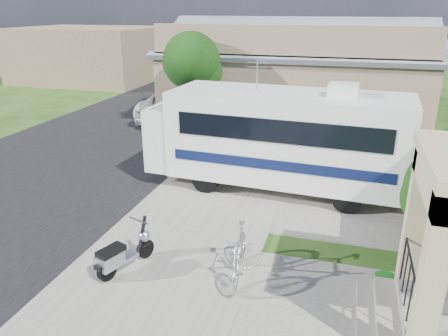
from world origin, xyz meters
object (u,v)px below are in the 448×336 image
(motorhome, at_px, (278,136))
(scooter, at_px, (122,254))
(pickup_truck, at_px, (176,103))
(van, at_px, (208,80))
(garden_hose, at_px, (385,281))
(bicycle, at_px, (239,256))

(motorhome, height_order, scooter, motorhome)
(pickup_truck, xyz_separation_m, van, (-0.73, 7.46, 0.04))
(pickup_truck, relative_size, van, 0.99)
(scooter, bearing_deg, garden_hose, 31.39)
(bicycle, distance_m, pickup_truck, 14.71)
(bicycle, relative_size, pickup_truck, 0.33)
(van, height_order, garden_hose, van)
(bicycle, bearing_deg, garden_hose, 4.83)
(scooter, relative_size, bicycle, 0.81)
(motorhome, xyz_separation_m, garden_hose, (3.11, -4.54, -1.65))
(motorhome, height_order, garden_hose, motorhome)
(motorhome, height_order, bicycle, motorhome)
(motorhome, xyz_separation_m, pickup_truck, (-6.62, 7.92, -0.95))
(motorhome, distance_m, garden_hose, 5.74)
(bicycle, height_order, pickup_truck, pickup_truck)
(bicycle, xyz_separation_m, van, (-7.46, 20.54, 0.27))
(pickup_truck, bearing_deg, van, -88.09)
(pickup_truck, distance_m, garden_hose, 15.82)
(pickup_truck, height_order, garden_hose, pickup_truck)
(motorhome, relative_size, pickup_truck, 1.41)
(scooter, distance_m, garden_hose, 5.62)
(scooter, bearing_deg, motorhome, 87.06)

